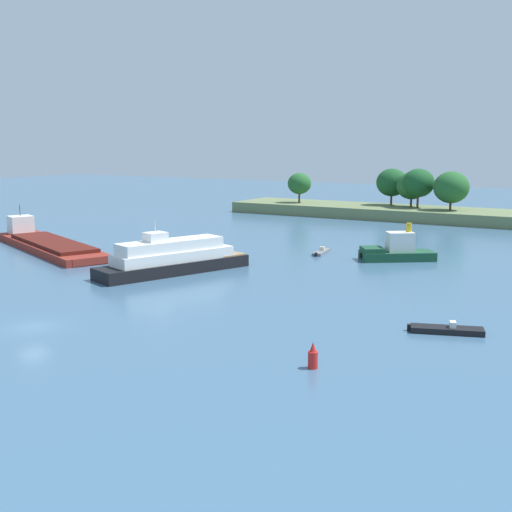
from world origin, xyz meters
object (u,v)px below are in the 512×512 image
cargo_barge (47,243)px  channel_buoy_red (313,357)px  small_motorboat (321,252)px  tugboat (396,251)px  white_riverboat (173,258)px  fishing_skiff (447,330)px

cargo_barge → channel_buoy_red: size_ratio=16.33×
small_motorboat → tugboat: bearing=0.8°
channel_buoy_red → white_riverboat: bearing=143.0°
white_riverboat → small_motorboat: size_ratio=3.46×
channel_buoy_red → tugboat: bearing=101.6°
white_riverboat → channel_buoy_red: bearing=-37.0°
white_riverboat → tugboat: white_riverboat is taller
fishing_skiff → tugboat: bearing=115.8°
small_motorboat → cargo_barge: bearing=-154.5°
cargo_barge → tugboat: bearing=20.3°
small_motorboat → channel_buoy_red: size_ratio=3.03×
fishing_skiff → cargo_barge: cargo_barge is taller
tugboat → small_motorboat: bearing=-179.2°
white_riverboat → small_motorboat: bearing=66.9°
cargo_barge → tugboat: size_ratio=3.08×
fishing_skiff → cargo_barge: (-62.07, 13.33, 0.61)m
tugboat → white_riverboat: bearing=-132.5°
small_motorboat → tugboat: 10.92m
fishing_skiff → white_riverboat: bearing=166.1°
white_riverboat → fishing_skiff: bearing=-13.9°
fishing_skiff → channel_buoy_red: channel_buoy_red is taller
tugboat → channel_buoy_red: (9.12, -44.25, -0.46)m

